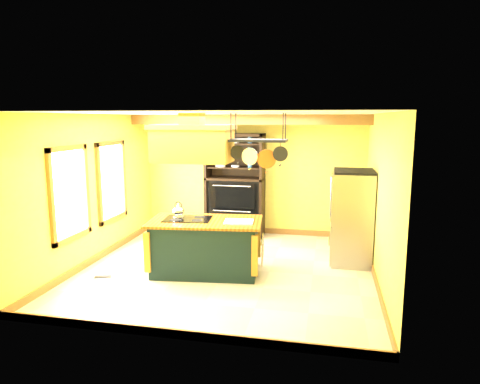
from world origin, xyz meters
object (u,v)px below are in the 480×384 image
(kitchen_island, at_px, (206,246))
(range_hood, at_px, (192,142))
(pot_rack, at_px, (259,146))
(hutch, at_px, (235,196))
(refrigerator, at_px, (351,219))

(kitchen_island, xyz_separation_m, range_hood, (-0.20, -0.00, 1.76))
(pot_rack, distance_m, hutch, 2.96)
(refrigerator, bearing_deg, kitchen_island, -157.03)
(kitchen_island, bearing_deg, refrigerator, 16.70)
(pot_rack, height_order, hutch, pot_rack)
(kitchen_island, bearing_deg, pot_rack, -6.14)
(hutch, bearing_deg, range_hood, -93.94)
(pot_rack, distance_m, refrigerator, 2.31)
(pot_rack, bearing_deg, range_hood, -179.87)
(pot_rack, relative_size, hutch, 0.42)
(range_hood, height_order, refrigerator, range_hood)
(range_hood, height_order, pot_rack, same)
(pot_rack, xyz_separation_m, hutch, (-0.93, 2.50, -1.29))
(range_hood, distance_m, hutch, 2.84)
(kitchen_island, height_order, pot_rack, pot_rack)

